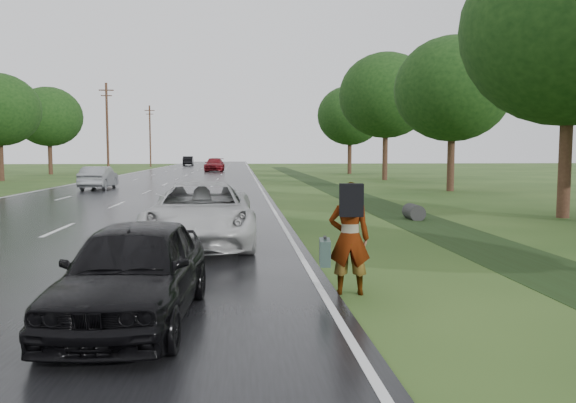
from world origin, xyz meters
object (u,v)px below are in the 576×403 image
(white_pickup, at_px, (201,213))
(silver_sedan, at_px, (99,178))
(pedestrian, at_px, (348,237))
(dark_sedan, at_px, (134,271))

(white_pickup, relative_size, silver_sedan, 1.29)
(pedestrian, relative_size, silver_sedan, 0.43)
(pedestrian, bearing_deg, white_pickup, -55.76)
(white_pickup, height_order, silver_sedan, white_pickup)
(dark_sedan, xyz_separation_m, silver_sedan, (-7.43, 28.62, 0.02))
(pedestrian, relative_size, dark_sedan, 0.46)
(dark_sedan, distance_m, silver_sedan, 29.57)
(pedestrian, relative_size, white_pickup, 0.33)
(white_pickup, height_order, dark_sedan, white_pickup)
(dark_sedan, height_order, silver_sedan, silver_sedan)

